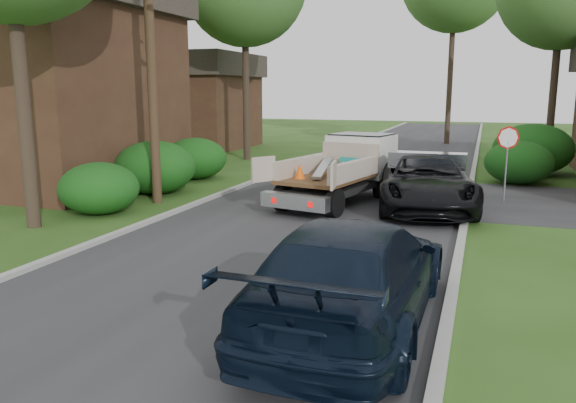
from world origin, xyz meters
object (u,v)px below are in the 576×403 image
(house_left_far, at_px, (192,100))
(navy_suv, at_px, (352,273))
(flatbed_truck, at_px, (348,165))
(stop_sign, at_px, (507,148))
(utility_pole, at_px, (150,39))
(house_left_near, at_px, (34,73))
(black_pickup, at_px, (425,182))

(house_left_far, xyz_separation_m, navy_suv, (16.18, -24.50, -2.21))
(flatbed_truck, bearing_deg, stop_sign, 27.37)
(flatbed_truck, xyz_separation_m, navy_suv, (2.45, -10.14, -0.32))
(house_left_far, bearing_deg, utility_pole, -64.77)
(navy_suv, bearing_deg, utility_pole, -41.66)
(house_left_far, relative_size, flatbed_truck, 1.26)
(flatbed_truck, bearing_deg, house_left_near, -164.88)
(utility_pole, bearing_deg, black_pickup, 13.32)
(stop_sign, bearing_deg, flatbed_truck, -164.73)
(house_left_near, relative_size, navy_suv, 1.67)
(black_pickup, bearing_deg, utility_pole, -176.65)
(house_left_near, height_order, black_pickup, house_left_near)
(stop_sign, xyz_separation_m, navy_suv, (-2.52, -11.50, -0.93))
(house_left_far, xyz_separation_m, flatbed_truck, (13.73, -14.36, -1.89))
(flatbed_truck, xyz_separation_m, black_pickup, (2.60, -0.70, -0.33))
(stop_sign, height_order, flatbed_truck, stop_sign)
(house_left_far, height_order, navy_suv, house_left_far)
(house_left_near, bearing_deg, flatbed_truck, 3.02)
(utility_pole, bearing_deg, navy_suv, -42.51)
(black_pickup, bearing_deg, stop_sign, 30.90)
(flatbed_truck, distance_m, navy_suv, 10.44)
(utility_pole, distance_m, flatbed_truck, 7.47)
(navy_suv, bearing_deg, house_left_far, -55.71)
(stop_sign, distance_m, house_left_near, 17.50)
(stop_sign, relative_size, black_pickup, 0.41)
(stop_sign, xyz_separation_m, house_left_near, (-17.20, -2.00, 2.50))
(house_left_far, distance_m, black_pickup, 22.32)
(house_left_near, relative_size, black_pickup, 1.62)
(navy_suv, bearing_deg, stop_sign, -101.50)
(utility_pole, relative_size, navy_suv, 1.72)
(stop_sign, relative_size, utility_pole, 0.25)
(house_left_near, distance_m, navy_suv, 17.82)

